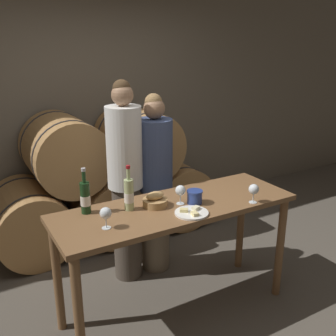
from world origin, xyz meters
TOP-DOWN VIEW (x-y plane):
  - ground_plane at (0.00, 0.00)m, footprint 10.00×10.00m
  - stone_wall_back at (0.00, 2.03)m, footprint 10.00×0.12m
  - barrel_stack at (-0.00, 1.48)m, footprint 2.37×0.84m
  - tasting_table at (0.00, 0.00)m, footprint 1.83×0.62m
  - person_left at (-0.12, 0.64)m, footprint 0.30×0.30m
  - person_right at (0.17, 0.64)m, footprint 0.32×0.32m
  - wine_bottle_red at (-0.62, 0.20)m, footprint 0.07×0.07m
  - wine_bottle_white at (-0.34, 0.09)m, footprint 0.07×0.07m
  - blue_crock at (0.13, -0.04)m, footprint 0.12×0.12m
  - bread_basket at (-0.15, 0.06)m, footprint 0.18×0.18m
  - cheese_plate at (0.01, -0.19)m, footprint 0.24×0.24m
  - wine_glass_far_left at (-0.59, -0.10)m, footprint 0.08×0.08m
  - wine_glass_left at (0.03, -0.00)m, footprint 0.08×0.08m
  - wine_glass_center at (0.52, -0.25)m, footprint 0.08×0.08m

SIDE VIEW (x-z plane):
  - ground_plane at x=0.00m, z-range 0.00..0.00m
  - barrel_stack at x=0.00m, z-range -0.07..1.32m
  - tasting_table at x=0.00m, z-range 0.33..1.25m
  - person_right at x=0.17m, z-range 0.02..1.67m
  - person_left at x=-0.12m, z-range 0.03..1.81m
  - cheese_plate at x=0.01m, z-range 0.91..0.95m
  - bread_basket at x=-0.15m, z-range 0.91..1.02m
  - blue_crock at x=0.13m, z-range 0.93..1.03m
  - wine_glass_far_left at x=-0.59m, z-range 0.95..1.10m
  - wine_glass_left at x=0.03m, z-range 0.95..1.10m
  - wine_glass_center at x=0.52m, z-range 0.95..1.10m
  - wine_bottle_red at x=-0.62m, z-range 0.87..1.21m
  - wine_bottle_white at x=-0.34m, z-range 0.87..1.21m
  - stone_wall_back at x=0.00m, z-range 0.00..3.20m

